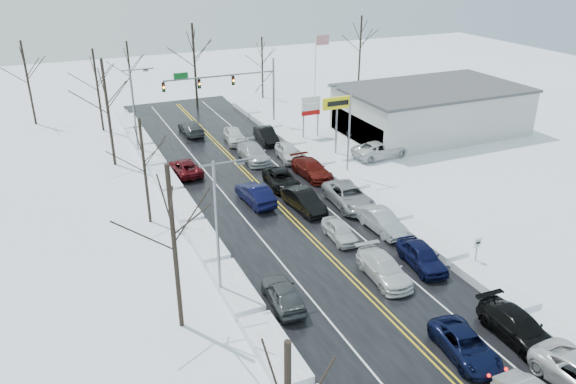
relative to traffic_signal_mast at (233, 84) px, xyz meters
name	(u,v)px	position (x,y,z in m)	size (l,w,h in m)	color
ground	(314,240)	(-3.45, -27.99, -5.48)	(160.00, 160.00, 0.00)	white
road_surface	(302,229)	(-3.45, -25.99, -5.47)	(14.00, 84.00, 0.01)	black
snow_bank_left	(207,248)	(-11.05, -25.99, -5.48)	(1.95, 72.00, 0.61)	white
snow_bank_right	(385,211)	(4.15, -25.99, -5.48)	(1.95, 72.00, 0.61)	white
traffic_signal_mast	(233,84)	(0.00, 0.00, 0.00)	(13.28, 0.39, 8.00)	slate
tires_plus_sign	(337,107)	(7.05, -12.00, -0.49)	(3.20, 0.34, 6.00)	slate
used_vehicles_sign	(311,108)	(7.05, -5.99, -2.16)	(2.20, 0.22, 4.65)	slate
speed_limit_sign	(477,247)	(4.75, -35.99, -3.84)	(0.55, 0.09, 2.35)	slate
flagpole	(317,68)	(11.72, 2.01, 0.45)	(1.87, 1.20, 10.00)	silver
dealership_building	(431,110)	(20.53, -9.99, -2.82)	(20.40, 12.40, 5.30)	beige
streetlight_ne	(348,122)	(4.85, -17.99, -0.17)	(3.20, 0.25, 9.00)	slate
streetlight_sw	(220,219)	(-11.74, -31.99, -0.17)	(3.20, 0.25, 9.00)	slate
streetlight_nw	(135,105)	(-11.74, -3.99, -0.17)	(3.20, 0.25, 9.00)	slate
tree_left_b	(172,217)	(-14.95, -33.99, 1.51)	(4.00, 4.00, 10.00)	#2D231C
tree_left_c	(143,151)	(-13.95, -19.99, 0.46)	(3.40, 3.40, 8.50)	#2D231C
tree_left_d	(106,92)	(-14.65, -5.99, 1.86)	(4.20, 4.20, 10.50)	#2D231C
tree_left_e	(96,74)	(-14.25, 6.01, 1.16)	(3.80, 3.80, 9.50)	#2D231C
tree_far_a	(25,67)	(-21.45, 12.01, 1.51)	(4.00, 4.00, 10.00)	#2D231C
tree_far_b	(129,63)	(-9.45, 13.01, 0.81)	(3.60, 3.60, 9.00)	#2D231C
tree_far_c	(194,50)	(-1.45, 11.01, 2.21)	(4.40, 4.40, 11.00)	#2D231C
tree_far_d	(262,56)	(8.55, 12.51, 0.46)	(3.40, 3.40, 8.50)	#2D231C
tree_far_e	(361,38)	(24.55, 13.01, 1.86)	(4.20, 4.20, 10.50)	#2D231C
queued_car_2	(464,355)	(-1.73, -42.69, -5.48)	(2.19, 4.76, 1.32)	black
queued_car_3	(383,278)	(-1.56, -34.51, -5.48)	(2.08, 5.13, 1.49)	silver
queued_car_4	(339,239)	(-1.60, -28.61, -5.48)	(1.60, 3.98, 1.36)	silver
queued_car_5	(304,209)	(-1.85, -22.95, -5.48)	(1.74, 4.99, 1.64)	black
queued_car_6	(281,186)	(-1.64, -17.78, -5.48)	(2.38, 5.16, 1.43)	black
queued_car_7	(253,160)	(-1.63, -10.50, -5.48)	(2.29, 5.64, 1.64)	#ACAFB4
queued_car_8	(235,143)	(-1.56, -4.49, -5.48)	(1.91, 4.75, 1.62)	white
queued_car_11	(516,339)	(1.86, -42.83, -5.48)	(2.18, 5.35, 1.55)	black
queued_car_12	(421,266)	(1.64, -34.27, -5.48)	(1.89, 4.71, 1.60)	black
queued_car_13	(381,230)	(1.98, -28.71, -5.48)	(1.68, 4.82, 1.59)	#B0B4B9
queued_car_14	(348,205)	(1.94, -23.73, -5.48)	(2.78, 6.03, 1.67)	#94969B
queued_car_15	(311,177)	(1.88, -16.80, -5.48)	(2.22, 5.46, 1.58)	#4D0E0A
queued_car_16	(288,159)	(1.75, -11.72, -5.48)	(1.91, 4.75, 1.62)	silver
queued_car_17	(266,142)	(1.72, -5.69, -5.48)	(1.70, 4.86, 1.60)	black
oncoming_car_0	(256,203)	(-5.07, -20.12, -5.48)	(1.76, 5.05, 1.66)	black
oncoming_car_1	(186,174)	(-8.86, -11.36, -5.48)	(2.30, 4.98, 1.38)	#510A10
oncoming_car_2	(192,134)	(-5.09, 0.54, -5.48)	(2.15, 5.29, 1.54)	#45484B
oncoming_car_3	(283,304)	(-8.76, -34.50, -5.48)	(1.81, 4.50, 1.53)	#414346
parked_car_0	(380,157)	(10.66, -14.93, -5.48)	(2.76, 5.99, 1.67)	silver
parked_car_1	(382,142)	(13.47, -10.98, -5.48)	(1.99, 4.90, 1.42)	#3F4144
parked_car_2	(350,135)	(11.50, -7.24, -5.48)	(2.01, 5.00, 1.70)	black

